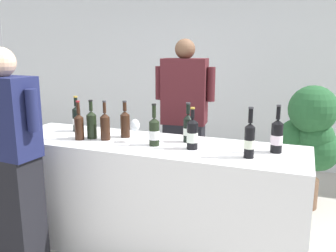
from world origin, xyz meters
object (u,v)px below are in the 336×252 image
at_px(wine_bottle_6, 125,123).
at_px(wine_glass, 135,126).
at_px(wine_bottle_8, 249,139).
at_px(wine_bottle_4, 92,124).
at_px(wine_bottle_5, 188,128).
at_px(wine_bottle_2, 79,125).
at_px(potted_shrub, 311,137).
at_px(wine_bottle_7, 277,136).
at_px(person_server, 184,132).
at_px(wine_bottle_1, 192,134).
at_px(wine_bottle_9, 105,125).
at_px(person_guest, 11,168).
at_px(wine_bottle_3, 77,118).
at_px(wine_bottle_0, 154,131).

height_order(wine_bottle_6, wine_glass, wine_bottle_6).
bearing_deg(wine_bottle_6, wine_bottle_8, -10.95).
xyz_separation_m(wine_bottle_4, wine_bottle_5, (0.79, 0.18, -0.01)).
bearing_deg(wine_bottle_2, potted_shrub, 37.19).
relative_size(wine_bottle_7, wine_glass, 1.85).
xyz_separation_m(wine_bottle_4, person_server, (0.56, 0.76, -0.19)).
relative_size(wine_bottle_4, wine_bottle_6, 1.04).
bearing_deg(wine_glass, potted_shrub, 43.69).
relative_size(wine_bottle_2, wine_bottle_8, 0.91).
xyz_separation_m(wine_bottle_5, wine_bottle_8, (0.52, -0.25, 0.01)).
height_order(wine_bottle_7, potted_shrub, potted_shrub).
xyz_separation_m(wine_bottle_1, wine_bottle_9, (-0.75, 0.00, 0.00)).
xyz_separation_m(wine_bottle_2, person_guest, (-0.24, -0.52, -0.23)).
relative_size(wine_bottle_2, potted_shrub, 0.25).
height_order(wine_bottle_3, wine_bottle_4, wine_bottle_4).
height_order(wine_bottle_8, wine_bottle_9, wine_bottle_8).
bearing_deg(wine_bottle_8, wine_bottle_7, 50.20).
bearing_deg(wine_glass, person_guest, -138.79).
xyz_separation_m(wine_bottle_8, wine_bottle_9, (-1.18, 0.07, -0.01)).
bearing_deg(wine_bottle_2, wine_bottle_3, 128.57).
bearing_deg(wine_bottle_2, person_server, 52.68).
xyz_separation_m(wine_bottle_3, wine_bottle_4, (0.27, -0.17, 0.01)).
distance_m(wine_bottle_1, wine_bottle_5, 0.20).
relative_size(wine_bottle_6, wine_bottle_9, 0.96).
height_order(wine_bottle_6, potted_shrub, potted_shrub).
relative_size(wine_bottle_1, wine_bottle_3, 0.99).
bearing_deg(person_guest, wine_bottle_5, 35.35).
xyz_separation_m(wine_bottle_9, person_server, (0.43, 0.76, -0.19)).
relative_size(wine_bottle_8, person_guest, 0.21).
bearing_deg(wine_bottle_5, person_guest, -144.65).
relative_size(wine_bottle_8, person_server, 0.20).
bearing_deg(wine_bottle_5, wine_bottle_1, -62.91).
relative_size(wine_bottle_0, person_server, 0.19).
bearing_deg(person_guest, wine_bottle_3, 86.99).
bearing_deg(wine_glass, wine_bottle_0, -10.44).
relative_size(wine_bottle_1, wine_bottle_2, 0.98).
bearing_deg(person_guest, wine_bottle_9, 53.62).
bearing_deg(wine_bottle_5, person_server, 110.99).
bearing_deg(wine_bottle_5, wine_bottle_8, -25.44).
distance_m(wine_bottle_8, potted_shrub, 1.46).
xyz_separation_m(wine_bottle_5, person_server, (-0.22, 0.58, -0.19)).
bearing_deg(wine_bottle_1, wine_bottle_4, 179.70).
xyz_separation_m(wine_bottle_8, potted_shrub, (0.43, 1.37, -0.27)).
bearing_deg(wine_bottle_1, wine_bottle_8, -8.87).
distance_m(wine_bottle_5, wine_glass, 0.42).
xyz_separation_m(wine_bottle_0, wine_bottle_6, (-0.33, 0.15, 0.01)).
height_order(wine_bottle_1, wine_bottle_8, wine_bottle_8).
bearing_deg(wine_bottle_4, wine_bottle_3, 147.51).
relative_size(wine_bottle_5, person_server, 0.18).
relative_size(wine_bottle_5, wine_bottle_9, 0.99).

